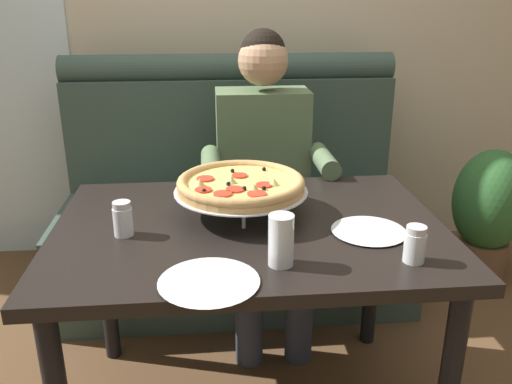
% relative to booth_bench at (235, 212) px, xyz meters
% --- Properties ---
extents(booth_bench, '(1.64, 0.78, 1.13)m').
position_rel_booth_bench_xyz_m(booth_bench, '(0.00, 0.00, 0.00)').
color(booth_bench, '#384C42').
rests_on(booth_bench, ground_plane).
extents(dining_table, '(1.21, 0.86, 0.73)m').
position_rel_booth_bench_xyz_m(dining_table, '(0.00, -0.90, 0.24)').
color(dining_table, black).
rests_on(dining_table, ground_plane).
extents(diner_main, '(0.54, 0.64, 1.27)m').
position_rel_booth_bench_xyz_m(diner_main, '(0.12, -0.27, 0.31)').
color(diner_main, '#2D3342').
rests_on(diner_main, ground_plane).
extents(pizza, '(0.43, 0.43, 0.13)m').
position_rel_booth_bench_xyz_m(pizza, '(-0.02, -0.81, 0.43)').
color(pizza, silver).
rests_on(pizza, dining_table).
extents(shaker_parmesan, '(0.06, 0.06, 0.11)m').
position_rel_booth_bench_xyz_m(shaker_parmesan, '(-0.38, -0.94, 0.37)').
color(shaker_parmesan, white).
rests_on(shaker_parmesan, dining_table).
extents(shaker_pepper_flakes, '(0.06, 0.06, 0.10)m').
position_rel_booth_bench_xyz_m(shaker_pepper_flakes, '(0.42, -1.19, 0.37)').
color(shaker_pepper_flakes, white).
rests_on(shaker_pepper_flakes, dining_table).
extents(plate_near_left, '(0.26, 0.26, 0.02)m').
position_rel_booth_bench_xyz_m(plate_near_left, '(-0.13, -1.25, 0.34)').
color(plate_near_left, white).
rests_on(plate_near_left, dining_table).
extents(plate_near_right, '(0.23, 0.23, 0.02)m').
position_rel_booth_bench_xyz_m(plate_near_right, '(0.36, -0.99, 0.34)').
color(plate_near_right, white).
rests_on(plate_near_right, dining_table).
extents(drinking_glass, '(0.07, 0.07, 0.14)m').
position_rel_booth_bench_xyz_m(drinking_glass, '(0.06, -1.17, 0.39)').
color(drinking_glass, silver).
rests_on(drinking_glass, dining_table).
extents(patio_chair, '(0.40, 0.40, 0.86)m').
position_rel_booth_bench_xyz_m(patio_chair, '(-1.28, 1.01, 0.13)').
color(patio_chair, black).
rests_on(patio_chair, ground_plane).
extents(potted_plant, '(0.36, 0.36, 0.70)m').
position_rel_booth_bench_xyz_m(potted_plant, '(1.27, -0.08, -0.01)').
color(potted_plant, brown).
rests_on(potted_plant, ground_plane).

